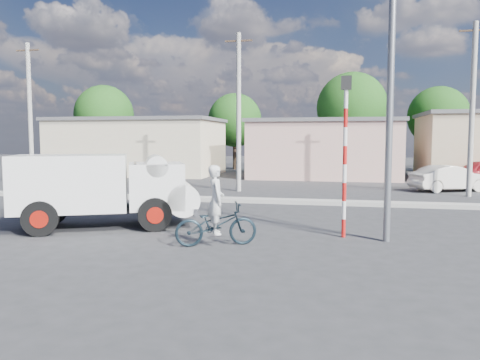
% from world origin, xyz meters
% --- Properties ---
extents(ground_plane, '(120.00, 120.00, 0.00)m').
position_xyz_m(ground_plane, '(0.00, 0.00, 0.00)').
color(ground_plane, '#2C2C2F').
rests_on(ground_plane, ground).
extents(median, '(40.00, 0.80, 0.16)m').
position_xyz_m(median, '(0.00, 8.00, 0.08)').
color(median, '#99968E').
rests_on(median, ground).
extents(truck, '(5.67, 3.96, 2.21)m').
position_xyz_m(truck, '(-3.82, 1.49, 1.23)').
color(truck, black).
rests_on(truck, ground).
extents(bicycle, '(2.18, 1.47, 1.09)m').
position_xyz_m(bicycle, '(0.04, -0.20, 0.54)').
color(bicycle, black).
rests_on(bicycle, ground).
extents(cyclist, '(0.63, 0.75, 1.74)m').
position_xyz_m(cyclist, '(0.04, -0.20, 0.87)').
color(cyclist, silver).
rests_on(cyclist, ground).
extents(car_cream, '(4.27, 2.93, 1.33)m').
position_xyz_m(car_cream, '(8.66, 14.24, 0.67)').
color(car_cream, white).
rests_on(car_cream, ground).
extents(traffic_pole, '(0.28, 0.18, 4.36)m').
position_xyz_m(traffic_pole, '(3.20, 1.50, 2.59)').
color(traffic_pole, red).
rests_on(traffic_pole, ground).
extents(streetlight, '(2.34, 0.22, 9.00)m').
position_xyz_m(streetlight, '(4.14, 1.20, 4.96)').
color(streetlight, slate).
rests_on(streetlight, ground).
extents(building_row, '(37.80, 7.30, 4.44)m').
position_xyz_m(building_row, '(1.10, 22.00, 2.13)').
color(building_row, beige).
rests_on(building_row, ground).
extents(tree_row, '(43.62, 7.43, 8.42)m').
position_xyz_m(tree_row, '(3.76, 28.45, 4.99)').
color(tree_row, '#38281E').
rests_on(tree_row, ground).
extents(utility_poles, '(35.40, 0.24, 8.00)m').
position_xyz_m(utility_poles, '(3.25, 12.00, 4.07)').
color(utility_poles, '#99968E').
rests_on(utility_poles, ground).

